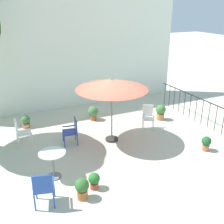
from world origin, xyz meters
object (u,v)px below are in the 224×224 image
at_px(patio_chair_1, 21,131).
at_px(potted_plant_3, 93,112).
at_px(patio_umbrella_0, 112,85).
at_px(patio_chair_2, 148,116).
at_px(patio_chair_3, 43,187).
at_px(potted_plant_0, 26,121).
at_px(potted_plant_5, 161,112).
at_px(potted_plant_4, 94,180).
at_px(potted_plant_2, 82,188).
at_px(patio_chair_0, 72,130).
at_px(cafe_table_0, 53,160).
at_px(potted_plant_1, 206,143).

xyz_separation_m(patio_chair_1, potted_plant_3, (2.95, 0.97, -0.19)).
height_order(patio_umbrella_0, patio_chair_2, patio_umbrella_0).
distance_m(patio_chair_3, potted_plant_0, 4.70).
bearing_deg(potted_plant_5, potted_plant_4, -143.51).
bearing_deg(potted_plant_2, potted_plant_4, 30.83).
relative_size(patio_chair_0, patio_chair_2, 0.97).
bearing_deg(potted_plant_3, potted_plant_2, -114.33).
bearing_deg(patio_umbrella_0, patio_chair_0, 164.01).
bearing_deg(potted_plant_0, patio_umbrella_0, -42.49).
bearing_deg(potted_plant_2, potted_plant_0, 97.33).
bearing_deg(potted_plant_3, patio_chair_3, -123.87).
height_order(cafe_table_0, patio_chair_2, patio_chair_2).
bearing_deg(cafe_table_0, potted_plant_5, 23.16).
bearing_deg(patio_chair_1, potted_plant_1, -28.40).
bearing_deg(potted_plant_2, potted_plant_1, 7.02).
relative_size(patio_umbrella_0, potted_plant_1, 4.83).
xyz_separation_m(patio_umbrella_0, potted_plant_0, (-2.55, 2.34, -1.75)).
bearing_deg(potted_plant_2, patio_umbrella_0, 51.91).
bearing_deg(patio_chair_3, potted_plant_0, 86.74).
height_order(patio_umbrella_0, cafe_table_0, patio_umbrella_0).
relative_size(patio_chair_3, potted_plant_5, 1.45).
xyz_separation_m(cafe_table_0, potted_plant_0, (-0.20, 3.64, -0.28)).
bearing_deg(potted_plant_4, potted_plant_2, -149.17).
height_order(patio_chair_3, potted_plant_0, patio_chair_3).
relative_size(patio_chair_1, potted_plant_3, 1.60).
distance_m(patio_umbrella_0, potted_plant_1, 3.58).
bearing_deg(patio_chair_2, potted_plant_3, 133.90).
distance_m(potted_plant_0, potted_plant_5, 5.36).
bearing_deg(cafe_table_0, potted_plant_4, -48.40).
height_order(patio_chair_1, potted_plant_0, patio_chair_1).
height_order(cafe_table_0, patio_chair_3, patio_chair_3).
bearing_deg(patio_chair_0, patio_chair_1, 159.35).
height_order(patio_chair_3, potted_plant_2, patio_chair_3).
xyz_separation_m(patio_chair_3, potted_plant_0, (0.27, 4.69, -0.29)).
xyz_separation_m(potted_plant_2, potted_plant_4, (0.41, 0.24, -0.06)).
bearing_deg(patio_umbrella_0, patio_chair_3, -140.22).
bearing_deg(patio_chair_2, potted_plant_1, -69.59).
relative_size(potted_plant_1, potted_plant_2, 0.88).
relative_size(patio_umbrella_0, patio_chair_1, 2.51).
height_order(cafe_table_0, potted_plant_2, cafe_table_0).
height_order(potted_plant_0, potted_plant_3, potted_plant_3).
height_order(potted_plant_1, potted_plant_4, potted_plant_1).
xyz_separation_m(potted_plant_3, potted_plant_5, (2.52, -1.13, 0.02)).
bearing_deg(potted_plant_4, patio_chair_2, 38.54).
relative_size(patio_chair_1, patio_chair_3, 1.02).
height_order(potted_plant_0, potted_plant_4, potted_plant_0).
bearing_deg(patio_chair_0, cafe_table_0, -122.30).
xyz_separation_m(patio_chair_0, potted_plant_5, (3.88, 0.44, -0.16)).
xyz_separation_m(cafe_table_0, patio_chair_2, (4.00, 1.60, -0.01)).
height_order(patio_chair_2, potted_plant_4, patio_chair_2).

